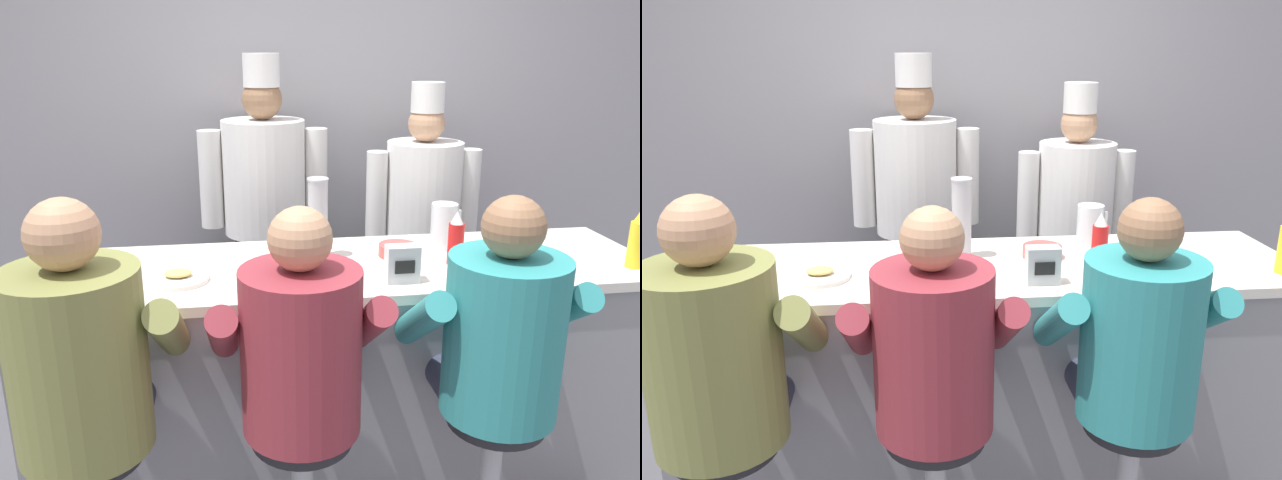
{
  "view_description": "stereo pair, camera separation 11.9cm",
  "coord_description": "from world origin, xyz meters",
  "views": [
    {
      "loc": [
        -0.45,
        -2.03,
        1.88
      ],
      "look_at": [
        -0.11,
        0.33,
        1.13
      ],
      "focal_mm": 35.0,
      "sensor_mm": 36.0,
      "label": 1
    },
    {
      "loc": [
        -0.33,
        -2.04,
        1.88
      ],
      "look_at": [
        -0.11,
        0.33,
        1.13
      ],
      "focal_mm": 35.0,
      "sensor_mm": 36.0,
      "label": 2
    }
  ],
  "objects": [
    {
      "name": "diner_counter",
      "position": [
        0.0,
        0.37,
        0.51
      ],
      "size": [
        2.58,
        0.74,
        1.01
      ],
      "color": "gray",
      "rests_on": "ground_plane"
    },
    {
      "name": "water_pitcher_clear",
      "position": [
        0.47,
        0.51,
        1.11
      ],
      "size": [
        0.13,
        0.12,
        0.2
      ],
      "color": "silver",
      "rests_on": "diner_counter"
    },
    {
      "name": "napkin_dispenser_chrome",
      "position": [
        0.18,
        0.14,
        1.08
      ],
      "size": [
        0.13,
        0.08,
        0.14
      ],
      "color": "silver",
      "rests_on": "diner_counter"
    },
    {
      "name": "cereal_bowl",
      "position": [
        0.25,
        0.44,
        1.04
      ],
      "size": [
        0.17,
        0.17,
        0.05
      ],
      "color": "#B24C47",
      "rests_on": "diner_counter"
    },
    {
      "name": "wall_back",
      "position": [
        0.0,
        1.74,
        1.35
      ],
      "size": [
        10.0,
        0.06,
        2.7
      ],
      "color": "#99999E",
      "rests_on": "ground_plane"
    },
    {
      "name": "hot_sauce_bottle_orange",
      "position": [
        0.6,
        0.28,
        1.07
      ],
      "size": [
        0.03,
        0.03,
        0.12
      ],
      "color": "orange",
      "rests_on": "diner_counter"
    },
    {
      "name": "ketchup_bottle_red",
      "position": [
        0.45,
        0.3,
        1.12
      ],
      "size": [
        0.07,
        0.07,
        0.23
      ],
      "color": "red",
      "rests_on": "diner_counter"
    },
    {
      "name": "diner_seated_olive",
      "position": [
        -0.93,
        -0.21,
        0.92
      ],
      "size": [
        0.63,
        0.62,
        1.47
      ],
      "color": "#B2B5BA",
      "rests_on": "ground_plane"
    },
    {
      "name": "mustard_bottle_yellow",
      "position": [
        1.16,
        0.16,
        1.13
      ],
      "size": [
        0.07,
        0.07,
        0.24
      ],
      "color": "yellow",
      "rests_on": "diner_counter"
    },
    {
      "name": "cook_in_whites_near",
      "position": [
        -0.27,
        1.43,
        1.01
      ],
      "size": [
        0.72,
        0.46,
        1.84
      ],
      "color": "#232328",
      "rests_on": "ground_plane"
    },
    {
      "name": "cook_in_whites_far",
      "position": [
        0.63,
        1.31,
        0.93
      ],
      "size": [
        0.66,
        0.42,
        1.69
      ],
      "color": "#232328",
      "rests_on": "ground_plane"
    },
    {
      "name": "breakfast_plate",
      "position": [
        -0.67,
        0.27,
        1.03
      ],
      "size": [
        0.23,
        0.23,
        0.05
      ],
      "color": "white",
      "rests_on": "diner_counter"
    },
    {
      "name": "diner_seated_maroon",
      "position": [
        -0.25,
        -0.22,
        0.9
      ],
      "size": [
        0.59,
        0.58,
        1.42
      ],
      "color": "#B2B5BA",
      "rests_on": "ground_plane"
    },
    {
      "name": "coffee_mug_white",
      "position": [
        -1.11,
        0.39,
        1.06
      ],
      "size": [
        0.14,
        0.09,
        0.1
      ],
      "color": "white",
      "rests_on": "diner_counter"
    },
    {
      "name": "cup_stack_steel",
      "position": [
        -0.1,
        0.47,
        1.18
      ],
      "size": [
        0.09,
        0.09,
        0.34
      ],
      "color": "#B7BABF",
      "rests_on": "diner_counter"
    },
    {
      "name": "diner_seated_teal",
      "position": [
        0.42,
        -0.22,
        0.9
      ],
      "size": [
        0.6,
        0.59,
        1.43
      ],
      "color": "#B2B5BA",
      "rests_on": "ground_plane"
    }
  ]
}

